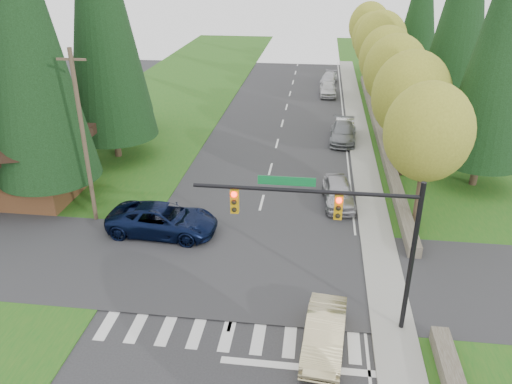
% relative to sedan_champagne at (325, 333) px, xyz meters
% --- Properties ---
extents(grass_east, '(14.00, 110.00, 0.06)m').
position_rel_sedan_champagne_xyz_m(grass_east, '(9.03, 17.00, -0.69)').
color(grass_east, '#1B5717').
rests_on(grass_east, ground).
extents(grass_west, '(14.00, 110.00, 0.06)m').
position_rel_sedan_champagne_xyz_m(grass_west, '(-16.97, 17.00, -0.69)').
color(grass_west, '#1B5717').
rests_on(grass_west, ground).
extents(cross_street, '(120.00, 8.00, 0.10)m').
position_rel_sedan_champagne_xyz_m(cross_street, '(-3.97, 5.00, -0.72)').
color(cross_street, '#28282B').
rests_on(cross_street, ground).
extents(sidewalk_east, '(1.80, 80.00, 0.13)m').
position_rel_sedan_champagne_xyz_m(sidewalk_east, '(2.93, 19.00, -0.65)').
color(sidewalk_east, gray).
rests_on(sidewalk_east, ground).
extents(curb_east, '(0.20, 80.00, 0.13)m').
position_rel_sedan_champagne_xyz_m(curb_east, '(2.08, 19.00, -0.65)').
color(curb_east, gray).
rests_on(curb_east, ground).
extents(stone_wall_north, '(0.70, 40.00, 0.70)m').
position_rel_sedan_champagne_xyz_m(stone_wall_north, '(4.63, 27.00, -0.37)').
color(stone_wall_north, '#4C4438').
rests_on(stone_wall_north, ground).
extents(traffic_signal, '(8.70, 0.37, 6.80)m').
position_rel_sedan_champagne_xyz_m(traffic_signal, '(0.39, 1.50, 4.27)').
color(traffic_signal, black).
rests_on(traffic_signal, ground).
extents(brown_building, '(8.40, 8.40, 5.40)m').
position_rel_sedan_champagne_xyz_m(brown_building, '(-18.97, 12.00, 2.42)').
color(brown_building, '#4C2D19').
rests_on(brown_building, ground).
extents(utility_pole, '(1.60, 0.24, 10.00)m').
position_rel_sedan_champagne_xyz_m(utility_pole, '(-13.47, 9.00, 4.42)').
color(utility_pole, '#473828').
rests_on(utility_pole, ground).
extents(decid_tree_0, '(4.80, 4.80, 8.37)m').
position_rel_sedan_champagne_xyz_m(decid_tree_0, '(5.23, 11.00, 4.88)').
color(decid_tree_0, '#38281C').
rests_on(decid_tree_0, ground).
extents(decid_tree_1, '(5.20, 5.20, 8.80)m').
position_rel_sedan_champagne_xyz_m(decid_tree_1, '(5.33, 18.00, 5.08)').
color(decid_tree_1, '#38281C').
rests_on(decid_tree_1, ground).
extents(decid_tree_2, '(5.00, 5.00, 8.82)m').
position_rel_sedan_champagne_xyz_m(decid_tree_2, '(5.13, 25.00, 5.21)').
color(decid_tree_2, '#38281C').
rests_on(decid_tree_2, ground).
extents(decid_tree_3, '(5.00, 5.00, 8.55)m').
position_rel_sedan_champagne_xyz_m(decid_tree_3, '(5.23, 32.00, 4.95)').
color(decid_tree_3, '#38281C').
rests_on(decid_tree_3, ground).
extents(decid_tree_4, '(5.40, 5.40, 9.18)m').
position_rel_sedan_champagne_xyz_m(decid_tree_4, '(5.33, 39.00, 5.34)').
color(decid_tree_4, '#38281C').
rests_on(decid_tree_4, ground).
extents(decid_tree_5, '(4.80, 4.80, 8.30)m').
position_rel_sedan_champagne_xyz_m(decid_tree_5, '(5.13, 46.00, 4.81)').
color(decid_tree_5, '#38281C').
rests_on(decid_tree_5, ground).
extents(decid_tree_6, '(5.20, 5.20, 8.86)m').
position_rel_sedan_champagne_xyz_m(decid_tree_6, '(5.23, 53.00, 5.14)').
color(decid_tree_6, '#38281C').
rests_on(decid_tree_6, ground).
extents(conifer_w_a, '(6.12, 6.12, 19.80)m').
position_rel_sedan_champagne_xyz_m(conifer_w_a, '(-16.97, 11.00, 10.07)').
color(conifer_w_a, '#38281C').
rests_on(conifer_w_a, ground).
extents(conifer_w_b, '(5.44, 5.44, 17.80)m').
position_rel_sedan_champagne_xyz_m(conifer_w_b, '(-19.97, 15.00, 9.07)').
color(conifer_w_b, '#38281C').
rests_on(conifer_w_b, ground).
extents(conifer_w_c, '(6.46, 6.46, 20.80)m').
position_rel_sedan_champagne_xyz_m(conifer_w_c, '(-15.97, 19.00, 10.57)').
color(conifer_w_c, '#38281C').
rests_on(conifer_w_c, ground).
extents(conifer_w_e, '(5.78, 5.78, 18.80)m').
position_rel_sedan_champagne_xyz_m(conifer_w_e, '(-17.97, 25.00, 9.57)').
color(conifer_w_e, '#38281C').
rests_on(conifer_w_e, ground).
extents(conifer_e_a, '(5.44, 5.44, 17.80)m').
position_rel_sedan_champagne_xyz_m(conifer_e_a, '(10.03, 17.00, 9.07)').
color(conifer_e_a, '#38281C').
rests_on(conifer_e_a, ground).
extents(conifer_e_b, '(6.12, 6.12, 19.80)m').
position_rel_sedan_champagne_xyz_m(conifer_e_b, '(11.03, 31.00, 10.07)').
color(conifer_e_b, '#38281C').
rests_on(conifer_e_b, ground).
extents(conifer_e_c, '(5.10, 5.10, 16.80)m').
position_rel_sedan_champagne_xyz_m(conifer_e_c, '(10.03, 45.00, 8.57)').
color(conifer_e_c, '#38281C').
rests_on(conifer_e_c, ground).
extents(sedan_champagne, '(1.89, 4.48, 1.44)m').
position_rel_sedan_champagne_xyz_m(sedan_champagne, '(0.00, 0.00, 0.00)').
color(sedan_champagne, beige).
rests_on(sedan_champagne, ground).
extents(suv_navy, '(6.26, 3.13, 1.70)m').
position_rel_sedan_champagne_xyz_m(suv_navy, '(-9.02, 8.00, 0.13)').
color(suv_navy, black).
rests_on(suv_navy, ground).
extents(parked_car_a, '(2.20, 4.72, 1.56)m').
position_rel_sedan_champagne_xyz_m(parked_car_a, '(0.81, 12.99, 0.06)').
color(parked_car_a, '#A7A6AB').
rests_on(parked_car_a, ground).
extents(parked_car_b, '(2.35, 5.26, 1.50)m').
position_rel_sedan_champagne_xyz_m(parked_car_b, '(1.46, 24.78, 0.03)').
color(parked_car_b, slate).
rests_on(parked_car_b, ground).
extents(parked_car_c, '(1.63, 4.40, 1.44)m').
position_rel_sedan_champagne_xyz_m(parked_car_c, '(1.63, 26.00, -0.00)').
color(parked_car_c, silver).
rests_on(parked_car_c, ground).
extents(parked_car_d, '(1.88, 4.41, 1.48)m').
position_rel_sedan_champagne_xyz_m(parked_car_d, '(0.23, 39.59, 0.02)').
color(parked_car_d, silver).
rests_on(parked_car_d, ground).
extents(parked_car_e, '(2.30, 4.49, 1.25)m').
position_rel_sedan_champagne_xyz_m(parked_car_e, '(0.39, 45.60, -0.10)').
color(parked_car_e, '#B5B6BA').
rests_on(parked_car_e, ground).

